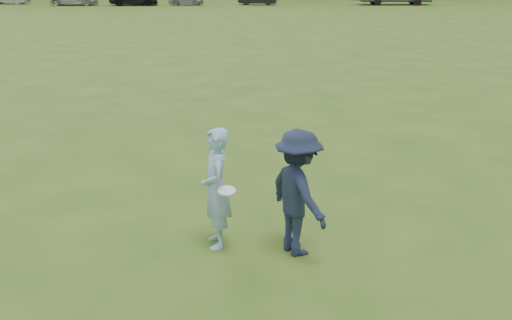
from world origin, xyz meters
name	(u,v)px	position (x,y,z in m)	size (l,w,h in m)	color
ground	(273,230)	(0.00, 0.00, 0.00)	(200.00, 200.00, 0.00)	#2E5518
thrower	(216,188)	(-0.88, -0.55, 0.94)	(0.68, 0.45, 1.87)	#89B3D5
defender	(298,193)	(0.34, -0.79, 0.96)	(1.24, 0.71, 1.91)	#1B243C
field_cone	(418,10)	(15.66, 49.60, 0.15)	(0.28, 0.28, 0.30)	#FF4C0D
disc_in_play	(227,191)	(-0.71, -0.83, 1.00)	(0.33, 0.33, 0.09)	white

